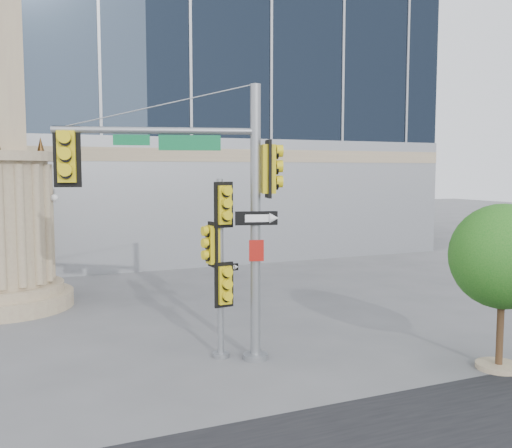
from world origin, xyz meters
name	(u,v)px	position (x,y,z in m)	size (l,w,h in m)	color
ground	(292,370)	(0.00, 0.00, 0.00)	(120.00, 120.00, 0.00)	#545456
main_signal_pole	(205,192)	(-1.58, 1.32, 4.01)	(4.91, 1.73, 6.47)	slate
secondary_signal_pole	(220,254)	(-1.19, 1.40, 2.53)	(0.76, 0.56, 4.30)	slate
street_tree	(504,261)	(4.42, -1.78, 2.48)	(2.42, 2.36, 3.77)	#9C836A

